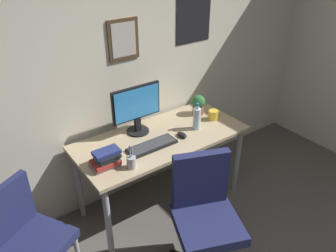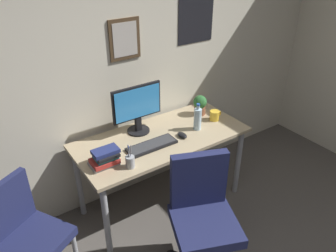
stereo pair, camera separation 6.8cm
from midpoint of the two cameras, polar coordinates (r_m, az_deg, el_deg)
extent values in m
cube|color=beige|center=(3.06, -3.89, 10.90)|extent=(4.40, 0.08, 2.60)
cube|color=#4C3823|center=(2.88, -6.70, 14.41)|extent=(0.28, 0.02, 0.34)
cube|color=beige|center=(2.87, -6.59, 14.37)|extent=(0.22, 0.00, 0.28)
cube|color=black|center=(3.25, 5.43, 18.67)|extent=(0.40, 0.01, 0.56)
cube|color=tan|center=(2.94, -0.44, -1.99)|extent=(1.52, 0.69, 0.03)
cylinder|color=#9EA0A5|center=(2.72, -9.64, -15.83)|extent=(0.05, 0.05, 0.72)
cylinder|color=#9EA0A5|center=(3.36, 12.38, -6.00)|extent=(0.05, 0.05, 0.72)
cylinder|color=#9EA0A5|center=(3.13, -14.27, -9.32)|extent=(0.05, 0.05, 0.72)
cylinder|color=#9EA0A5|center=(3.70, 6.12, -1.79)|extent=(0.05, 0.05, 0.72)
cube|color=#1E234C|center=(2.55, 7.10, -16.38)|extent=(0.60, 0.60, 0.08)
cube|color=#1E234C|center=(2.51, 6.01, -8.99)|extent=(0.42, 0.22, 0.45)
cylinder|color=#9EA0A5|center=(2.74, 6.76, -20.01)|extent=(0.08, 0.08, 0.42)
cube|color=black|center=(2.96, 6.53, -20.13)|extent=(0.21, 0.24, 0.03)
cylinder|color=black|center=(3.06, 6.52, -18.31)|extent=(0.05, 0.05, 0.04)
cube|color=#1E234C|center=(2.62, -21.04, -17.72)|extent=(0.57, 0.57, 0.07)
cube|color=#1E234C|center=(2.58, -25.06, -12.38)|extent=(0.37, 0.25, 0.40)
cylinder|color=#9EA0A5|center=(2.97, -20.28, -17.34)|extent=(0.05, 0.05, 0.41)
cylinder|color=black|center=(3.01, -4.38, -0.77)|extent=(0.20, 0.20, 0.01)
cube|color=black|center=(2.98, -4.43, 0.34)|extent=(0.05, 0.04, 0.12)
cube|color=black|center=(2.89, -4.65, 4.02)|extent=(0.46, 0.02, 0.30)
cube|color=#338CD8|center=(2.87, -4.45, 3.88)|extent=(0.43, 0.00, 0.27)
cube|color=black|center=(2.79, -2.07, -3.34)|extent=(0.43, 0.15, 0.02)
cube|color=#38383A|center=(2.78, -2.08, -3.11)|extent=(0.41, 0.13, 0.00)
ellipsoid|color=black|center=(2.92, 3.08, -1.56)|extent=(0.06, 0.11, 0.04)
cylinder|color=silver|center=(3.01, 5.68, 1.15)|extent=(0.07, 0.07, 0.20)
cylinder|color=silver|center=(2.95, 5.80, 3.19)|extent=(0.03, 0.03, 0.04)
cylinder|color=#2659B2|center=(2.94, 5.82, 3.63)|extent=(0.03, 0.03, 0.01)
cylinder|color=yellow|center=(3.21, 8.48, 1.78)|extent=(0.09, 0.09, 0.09)
torus|color=yellow|center=(3.24, 9.24, 2.11)|extent=(0.05, 0.01, 0.05)
cylinder|color=brown|center=(3.30, 5.98, 2.62)|extent=(0.11, 0.11, 0.07)
sphere|color=#2D6B33|center=(3.26, 6.07, 4.07)|extent=(0.13, 0.13, 0.13)
ellipsoid|color=#287A38|center=(3.26, 5.36, 4.05)|extent=(0.07, 0.08, 0.02)
ellipsoid|color=#287A38|center=(3.28, 6.21, 4.73)|extent=(0.07, 0.08, 0.02)
ellipsoid|color=#287A38|center=(3.22, 6.06, 3.93)|extent=(0.08, 0.07, 0.02)
cylinder|color=#9EA0A5|center=(2.55, -5.68, -6.09)|extent=(0.07, 0.07, 0.09)
cylinder|color=#263FBF|center=(2.51, -5.91, -4.62)|extent=(0.01, 0.01, 0.13)
cylinder|color=red|center=(2.51, -5.92, -4.56)|extent=(0.01, 0.01, 0.13)
cylinder|color=black|center=(2.51, -5.94, -4.55)|extent=(0.01, 0.01, 0.13)
cylinder|color=#9EA0A5|center=(2.51, -5.57, -4.49)|extent=(0.01, 0.03, 0.14)
cylinder|color=#9EA0A5|center=(2.50, -5.89, -4.60)|extent=(0.01, 0.02, 0.14)
cube|color=gray|center=(2.62, -10.06, -6.29)|extent=(0.21, 0.14, 0.02)
cube|color=#B22D28|center=(2.60, -9.98, -5.84)|extent=(0.20, 0.15, 0.03)
cube|color=#26727A|center=(2.59, -9.78, -5.19)|extent=(0.17, 0.13, 0.02)
cube|color=black|center=(2.58, -9.83, -4.67)|extent=(0.17, 0.17, 0.02)
cube|color=navy|center=(2.56, -9.81, -4.25)|extent=(0.20, 0.12, 0.03)
camera|label=1|loc=(0.03, -89.30, 0.40)|focal=35.93mm
camera|label=2|loc=(0.03, 90.70, -0.40)|focal=35.93mm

